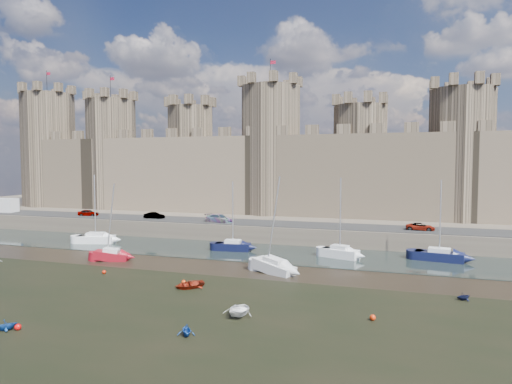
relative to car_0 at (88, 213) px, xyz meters
The scene contains 26 objects.
ground 42.84m from the car_0, 51.54° to the right, with size 160.00×160.00×0.00m, color black.
seaweed_patch 47.68m from the car_0, 56.04° to the right, with size 70.00×34.00×0.01m, color black.
water_channel 28.38m from the car_0, 19.59° to the right, with size 160.00×12.00×0.08m, color black.
quay 37.60m from the car_0, 44.96° to the left, with size 160.00×60.00×2.50m, color #4C443A.
road 26.59m from the car_0, ahead, with size 160.00×7.00×0.10m, color black.
castle 30.95m from the car_0, 29.27° to the left, with size 108.50×11.00×29.00m.
car_0 is the anchor object (origin of this frame).
car_1 12.91m from the car_0, ahead, with size 1.18×3.37×1.11m, color gray.
car_2 24.93m from the car_0, ahead, with size 1.85×4.55×1.32m, color gray.
car_3 54.23m from the car_0, ahead, with size 1.75×3.80×1.06m, color gray.
van 19.49m from the car_0, behind, with size 5.97×2.39×2.60m, color silver.
sailboat_0 14.27m from the car_0, 47.73° to the right, with size 5.65×3.28×9.93m.
sailboat_1 32.03m from the car_0, 17.28° to the right, with size 4.77×2.31×9.20m.
sailboat_2 45.77m from the car_0, 12.25° to the right, with size 4.89×3.04×9.87m.
sailboat_3 56.75m from the car_0, ahead, with size 5.76×2.95×9.64m.
sailboat_4 27.24m from the car_0, 46.19° to the right, with size 4.27×2.62×9.33m.
sailboat_5 43.59m from the car_0, 26.44° to the right, with size 5.16×3.61×10.38m.
dinghy_1 48.77m from the car_0, 58.09° to the right, with size 1.25×0.76×1.45m, color navy.
dinghy_2 52.01m from the car_0, 39.38° to the right, with size 2.25×0.65×3.16m, color silver.
dinghy_4 43.18m from the car_0, 39.82° to the right, with size 2.01×0.58×2.81m, color maroon.
dinghy_5 54.17m from the car_0, 45.05° to the right, with size 1.23×0.75×1.43m, color #154092.
dinghy_7 61.82m from the car_0, 22.49° to the right, with size 1.11×0.68×1.28m, color black.
buoy_1 33.78m from the car_0, 49.06° to the right, with size 0.43×0.43×0.43m, color red.
buoy_2 48.91m from the car_0, 57.16° to the right, with size 0.46×0.46×0.46m, color red.
buoy_3 41.56m from the car_0, 39.64° to the right, with size 0.43×0.43×0.43m, color red.
buoy_5 59.05m from the car_0, 31.96° to the right, with size 0.46×0.46×0.46m, color red.
Camera 1 is at (25.56, -32.09, 11.75)m, focal length 32.00 mm.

